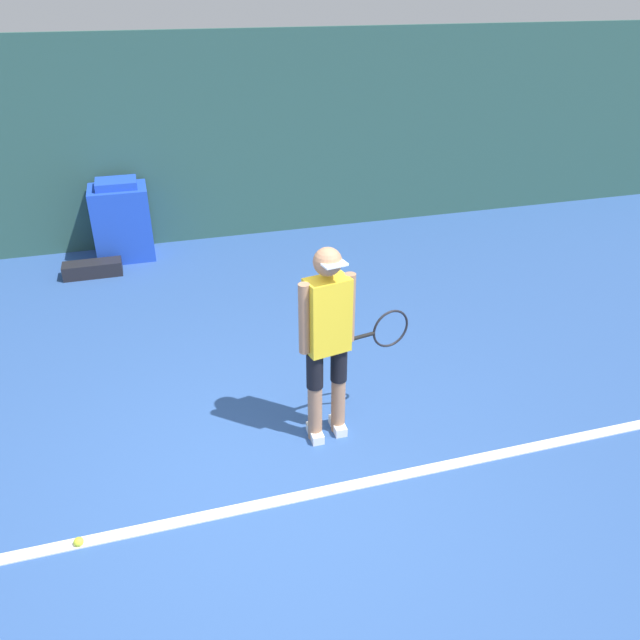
% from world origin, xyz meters
% --- Properties ---
extents(ground_plane, '(24.00, 24.00, 0.00)m').
position_xyz_m(ground_plane, '(0.00, 0.00, 0.00)').
color(ground_plane, '#2D5193').
extents(back_wall, '(24.00, 0.10, 2.86)m').
position_xyz_m(back_wall, '(0.00, 5.42, 1.43)').
color(back_wall, '#2D564C').
rests_on(back_wall, ground_plane).
extents(court_baseline, '(21.60, 0.10, 0.01)m').
position_xyz_m(court_baseline, '(0.00, -0.18, 0.01)').
color(court_baseline, white).
rests_on(court_baseline, ground_plane).
extents(tennis_player, '(1.00, 0.33, 1.71)m').
position_xyz_m(tennis_player, '(0.57, 0.49, 0.95)').
color(tennis_player, '#A37556').
rests_on(tennis_player, ground_plane).
extents(tennis_ball, '(0.07, 0.07, 0.07)m').
position_xyz_m(tennis_ball, '(-1.44, -0.19, 0.03)').
color(tennis_ball, '#D1E533').
rests_on(tennis_ball, ground_plane).
extents(covered_chair, '(0.76, 0.63, 1.09)m').
position_xyz_m(covered_chair, '(-1.02, 5.00, 0.52)').
color(covered_chair, blue).
rests_on(covered_chair, ground_plane).
extents(equipment_bag, '(0.74, 0.27, 0.19)m').
position_xyz_m(equipment_bag, '(-1.46, 4.45, 0.09)').
color(equipment_bag, black).
rests_on(equipment_bag, ground_plane).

